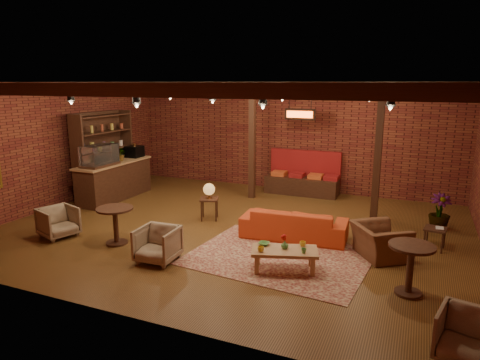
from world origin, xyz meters
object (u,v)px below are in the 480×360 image
at_px(side_table_book, 435,230).
at_px(plant_tall, 444,176).
at_px(round_table_left, 115,219).
at_px(sofa, 294,224).
at_px(armchair_b, 157,243).
at_px(armchair_right, 380,236).
at_px(coffee_table, 284,251).
at_px(armchair_far, 468,335).
at_px(side_table_lamp, 209,192).
at_px(round_table_right, 411,261).
at_px(armchair_a, 58,221).

xyz_separation_m(side_table_book, plant_tall, (0.11, 1.33, 0.80)).
relative_size(round_table_left, plant_tall, 0.31).
distance_m(sofa, side_table_book, 2.74).
xyz_separation_m(armchair_b, armchair_right, (3.70, 1.77, 0.07)).
distance_m(coffee_table, armchair_right, 1.93).
xyz_separation_m(coffee_table, armchair_far, (2.71, -1.54, -0.01)).
relative_size(round_table_left, armchair_b, 1.07).
distance_m(coffee_table, armchair_b, 2.30).
bearing_deg(side_table_book, side_table_lamp, -179.60).
xyz_separation_m(coffee_table, side_table_lamp, (-2.49, 2.04, 0.32)).
bearing_deg(plant_tall, armchair_b, -140.52).
height_order(coffee_table, armchair_right, armchair_right).
xyz_separation_m(armchair_b, armchair_far, (4.95, -1.02, -0.02)).
relative_size(sofa, side_table_lamp, 2.47).
distance_m(sofa, round_table_right, 2.85).
distance_m(armchair_a, armchair_b, 2.66).
distance_m(armchair_b, armchair_far, 5.05).
bearing_deg(side_table_lamp, round_table_left, -115.01).
bearing_deg(armchair_right, side_table_lamp, 43.53).
distance_m(side_table_lamp, armchair_far, 6.33).
bearing_deg(sofa, round_table_right, 140.19).
bearing_deg(round_table_right, side_table_book, 79.61).
bearing_deg(plant_tall, side_table_lamp, -164.77).
height_order(coffee_table, side_table_lamp, side_table_lamp).
height_order(sofa, armchair_b, armchair_b).
height_order(side_table_lamp, plant_tall, plant_tall).
relative_size(coffee_table, armchair_a, 1.77).
bearing_deg(coffee_table, armchair_b, -166.95).
xyz_separation_m(armchair_a, side_table_book, (7.31, 2.33, 0.05)).
xyz_separation_m(armchair_far, plant_tall, (-0.18, 4.95, 0.87)).
distance_m(sofa, armchair_right, 1.78).
bearing_deg(side_table_lamp, coffee_table, -39.36).
height_order(side_table_lamp, round_table_left, side_table_lamp).
distance_m(coffee_table, side_table_book, 3.19).
distance_m(coffee_table, plant_tall, 4.33).
relative_size(round_table_left, armchair_right, 0.79).
bearing_deg(coffee_table, plant_tall, 53.41).
bearing_deg(armchair_a, sofa, -49.69).
xyz_separation_m(coffee_table, armchair_b, (-2.24, -0.52, 0.01)).
relative_size(armchair_right, armchair_far, 1.43).
bearing_deg(sofa, side_table_lamp, -15.33).
xyz_separation_m(armchair_right, plant_tall, (1.06, 2.15, 0.79)).
bearing_deg(armchair_far, sofa, 146.46).
bearing_deg(armchair_a, round_table_left, -65.82).
xyz_separation_m(sofa, armchair_a, (-4.61, -1.86, 0.04)).
height_order(side_table_book, round_table_right, round_table_right).
bearing_deg(side_table_book, armchair_a, -162.29).
bearing_deg(armchair_far, side_table_book, 107.47).
xyz_separation_m(side_table_lamp, round_table_left, (-1.01, -2.16, -0.16)).
height_order(round_table_right, plant_tall, plant_tall).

